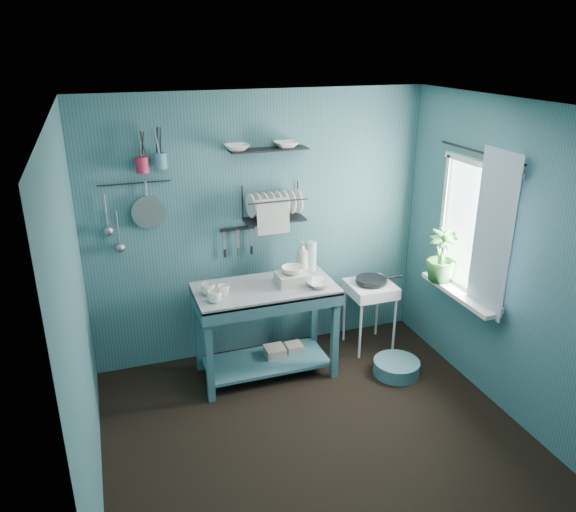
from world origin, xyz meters
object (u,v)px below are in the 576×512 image
object	(u,v)px
soap_bottle	(302,257)
potted_plant	(442,256)
mug_left	(214,297)
work_counter	(266,331)
dish_rack	(274,203)
floor_basin	(396,367)
water_bottle	(311,256)
colander	(148,212)
utensil_cup_teal	(160,161)
mug_mid	(224,290)
hotplate_stand	(369,315)
mug_right	(208,289)
storage_tin_large	(275,358)
storage_tin_small	(294,353)
utensil_cup_magenta	(142,165)
frying_pan	(371,280)

from	to	relation	value
soap_bottle	potted_plant	distance (m)	1.26
mug_left	work_counter	bearing A→B (deg)	18.43
dish_rack	floor_basin	xyz separation A→B (m)	(0.93, -0.77, -1.45)
water_bottle	colander	distance (m)	1.52
work_counter	utensil_cup_teal	bearing A→B (deg)	158.63
water_bottle	utensil_cup_teal	distance (m)	1.60
mug_mid	hotplate_stand	size ratio (longest dim) A/B	0.15
dish_rack	work_counter	bearing A→B (deg)	-128.35
mug_right	potted_plant	distance (m)	2.10
mug_mid	water_bottle	size ratio (longest dim) A/B	0.36
storage_tin_large	floor_basin	bearing A→B (deg)	-23.85
utensil_cup_teal	potted_plant	xyz separation A→B (m)	(2.34, -0.71, -0.88)
storage_tin_small	mug_left	bearing A→B (deg)	-162.90
work_counter	mug_mid	xyz separation A→B (m)	(-0.38, -0.06, 0.48)
mug_mid	utensil_cup_magenta	xyz separation A→B (m)	(-0.53, 0.47, 1.01)
frying_pan	storage_tin_small	world-z (taller)	frying_pan
mug_right	utensil_cup_magenta	distance (m)	1.17
work_counter	storage_tin_small	bearing A→B (deg)	21.99
frying_pan	water_bottle	bearing A→B (deg)	172.06
water_bottle	utensil_cup_magenta	xyz separation A→B (m)	(-1.43, 0.19, 0.92)
storage_tin_large	utensil_cup_teal	bearing A→B (deg)	157.18
storage_tin_large	floor_basin	size ratio (longest dim) A/B	0.52
mug_left	mug_mid	bearing A→B (deg)	45.00
water_bottle	utensil_cup_teal	xyz separation A→B (m)	(-1.28, 0.19, 0.94)
storage_tin_small	water_bottle	bearing A→B (deg)	32.47
work_counter	hotplate_stand	xyz separation A→B (m)	(1.11, 0.14, -0.10)
work_counter	storage_tin_small	size ratio (longest dim) A/B	6.18
storage_tin_small	mug_right	bearing A→B (deg)	-174.29
dish_rack	mug_left	bearing A→B (deg)	-151.40
mug_right	utensil_cup_magenta	bearing A→B (deg)	135.02
soap_bottle	potted_plant	world-z (taller)	potted_plant
utensil_cup_magenta	colander	xyz separation A→B (m)	(0.01, 0.03, -0.42)
soap_bottle	utensil_cup_teal	distance (m)	1.52
mug_right	dish_rack	size ratio (longest dim) A/B	0.22
work_counter	mug_mid	world-z (taller)	mug_mid
frying_pan	storage_tin_large	xyz separation A→B (m)	(-1.01, -0.09, -0.61)
colander	storage_tin_large	bearing A→B (deg)	-21.51
mug_right	utensil_cup_teal	world-z (taller)	utensil_cup_teal
potted_plant	storage_tin_large	size ratio (longest dim) A/B	2.21
mug_right	storage_tin_small	xyz separation A→B (m)	(0.80, 0.08, -0.82)
soap_bottle	frying_pan	xyz separation A→B (m)	(0.69, -0.06, -0.30)
storage_tin_small	frying_pan	bearing A→B (deg)	4.05
mug_left	hotplate_stand	world-z (taller)	mug_left
mug_right	soap_bottle	bearing A→B (deg)	12.26
potted_plant	work_counter	bearing A→B (deg)	169.44
utensil_cup_teal	colander	world-z (taller)	utensil_cup_teal
water_bottle	floor_basin	size ratio (longest dim) A/B	0.66
storage_tin_small	mug_mid	bearing A→B (deg)	-168.37
mug_right	floor_basin	xyz separation A→B (m)	(1.63, -0.41, -0.86)
mug_right	storage_tin_large	bearing A→B (deg)	4.76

